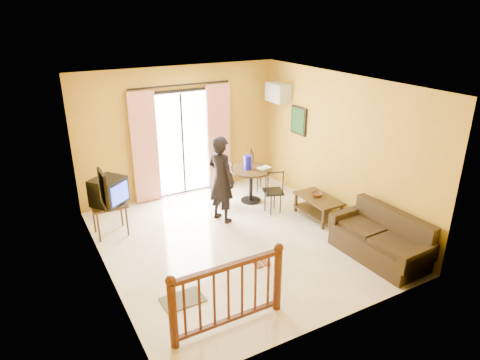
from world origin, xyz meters
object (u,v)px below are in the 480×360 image
television (109,191)px  sofa (381,241)px  standing_person (221,179)px  dining_table (251,176)px  coffee_table (318,204)px

television → sofa: (3.72, -2.96, -0.55)m
television → sofa: 4.79m
sofa → standing_person: bearing=122.2°
television → sofa: television is taller
dining_table → coffee_table: (0.77, -1.32, -0.29)m
coffee_table → sofa: size_ratio=0.57×
standing_person → sofa: bearing=-164.4°
sofa → standing_person: 3.07m
television → coffee_table: size_ratio=0.74×
dining_table → television: bearing=-179.8°
television → standing_person: standing_person is taller
dining_table → standing_person: 1.09m
television → coffee_table: (3.72, -1.31, -0.56)m
coffee_table → television: bearing=160.6°
television → dining_table: 2.96m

